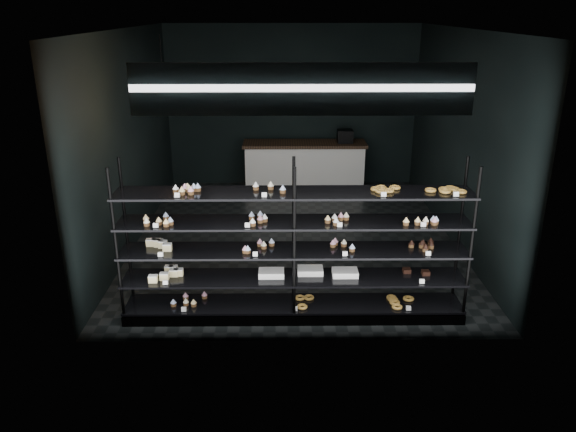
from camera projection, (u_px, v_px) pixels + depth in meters
The scene contains 5 objects.
room at pixel (295, 140), 8.50m from camera, with size 5.01×6.01×3.20m.
display_shelf at pixel (292, 268), 6.55m from camera, with size 4.00×0.50×1.91m.
signage at pixel (302, 89), 5.36m from camera, with size 3.30×0.05×0.50m.
pendant_lamp at pixel (164, 97), 6.86m from camera, with size 0.29×0.29×0.87m.
service_counter at pixel (305, 166), 11.23m from camera, with size 2.43×0.65×1.23m.
Camera 1 is at (-0.19, -8.37, 3.49)m, focal length 35.00 mm.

